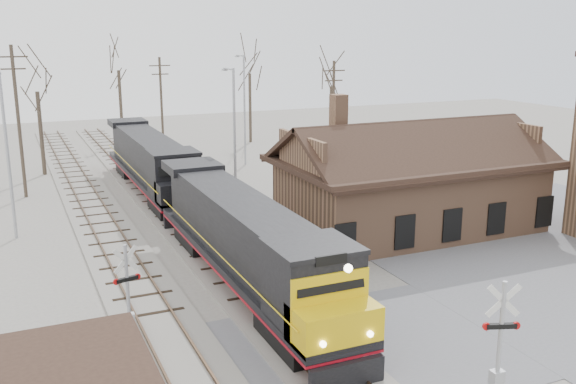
# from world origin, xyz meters

# --- Properties ---
(ground) EXTENTS (140.00, 140.00, 0.00)m
(ground) POSITION_xyz_m (0.00, 0.00, 0.00)
(ground) COLOR gray
(ground) RESTS_ON ground
(road) EXTENTS (60.00, 9.00, 0.03)m
(road) POSITION_xyz_m (0.00, 0.00, 0.01)
(road) COLOR slate
(road) RESTS_ON ground
(track_main) EXTENTS (3.40, 90.00, 0.24)m
(track_main) POSITION_xyz_m (0.00, 15.00, 0.07)
(track_main) COLOR gray
(track_main) RESTS_ON ground
(track_siding) EXTENTS (3.40, 90.00, 0.24)m
(track_siding) POSITION_xyz_m (-4.50, 15.00, 0.07)
(track_siding) COLOR gray
(track_siding) RESTS_ON ground
(depot) EXTENTS (15.20, 9.31, 7.90)m
(depot) POSITION_xyz_m (11.99, 12.00, 2.41)
(depot) COLOR #8D6348
(depot) RESTS_ON ground
(locomotive_lead) EXTENTS (2.87, 19.26, 4.27)m
(locomotive_lead) POSITION_xyz_m (0.00, 6.86, 2.24)
(locomotive_lead) COLOR black
(locomotive_lead) RESTS_ON ground
(locomotive_trailing) EXTENTS (2.87, 19.26, 4.04)m
(locomotive_trailing) POSITION_xyz_m (0.00, 26.39, 2.24)
(locomotive_trailing) COLOR black
(locomotive_trailing) RESTS_ON ground
(crossbuck_near) EXTENTS (1.13, 0.47, 4.11)m
(crossbuck_near) POSITION_xyz_m (3.83, -4.73, 1.93)
(crossbuck_near) COLOR #A5A8AD
(crossbuck_near) RESTS_ON ground
(crossbuck_far) EXTENTS (1.06, 0.37, 3.80)m
(crossbuck_far) POSITION_xyz_m (-5.73, 4.21, 1.80)
(crossbuck_far) COLOR #A5A8AD
(crossbuck_far) RESTS_ON ground
(streetlight_a) EXTENTS (0.25, 2.04, 9.26)m
(streetlight_a) POSITION_xyz_m (-9.30, 19.48, 5.17)
(streetlight_a) COLOR #A5A8AD
(streetlight_a) RESTS_ON ground
(streetlight_b) EXTENTS (0.25, 2.04, 9.12)m
(streetlight_b) POSITION_xyz_m (4.06, 20.19, 5.10)
(streetlight_b) COLOR #A5A8AD
(streetlight_b) RESTS_ON ground
(streetlight_c) EXTENTS (0.25, 2.04, 9.45)m
(streetlight_c) POSITION_xyz_m (9.69, 33.66, 5.26)
(streetlight_c) COLOR #A5A8AD
(streetlight_c) RESTS_ON ground
(utility_pole_a) EXTENTS (2.00, 0.24, 10.49)m
(utility_pole_a) POSITION_xyz_m (-8.39, 29.16, 5.47)
(utility_pole_a) COLOR #382D23
(utility_pole_a) RESTS_ON ground
(utility_pole_b) EXTENTS (2.00, 0.24, 9.02)m
(utility_pole_b) POSITION_xyz_m (4.68, 42.98, 4.73)
(utility_pole_b) COLOR #382D23
(utility_pole_b) RESTS_ON ground
(utility_pole_c) EXTENTS (2.00, 0.24, 9.03)m
(utility_pole_c) POSITION_xyz_m (15.79, 28.79, 4.73)
(utility_pole_c) COLOR #382D23
(utility_pole_c) RESTS_ON ground
(tree_b) EXTENTS (4.48, 4.48, 10.98)m
(tree_b) POSITION_xyz_m (-6.68, 36.45, 7.82)
(tree_b) COLOR #382D23
(tree_b) RESTS_ON ground
(tree_c) EXTENTS (5.03, 5.03, 12.32)m
(tree_c) POSITION_xyz_m (1.83, 49.04, 8.78)
(tree_c) COLOR #382D23
(tree_c) RESTS_ON ground
(tree_d) EXTENTS (4.76, 4.76, 11.67)m
(tree_d) POSITION_xyz_m (14.38, 44.63, 8.32)
(tree_d) COLOR #382D23
(tree_d) RESTS_ON ground
(tree_e) EXTENTS (4.12, 4.12, 10.09)m
(tree_e) POSITION_xyz_m (20.22, 37.60, 7.18)
(tree_e) COLOR #382D23
(tree_e) RESTS_ON ground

